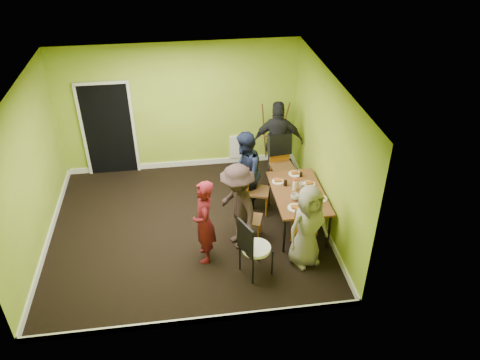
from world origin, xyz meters
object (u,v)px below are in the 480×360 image
object	(u,v)px
dining_table	(298,194)
person_standing	(204,222)
person_left_far	(245,172)
chair_front_end	(305,225)
chair_bentwood	(252,246)
easel	(274,134)
person_left_near	(237,207)
chair_back_end	(280,150)
orange_bottle	(294,183)
chair_left_far	(254,187)
person_back_end	(278,142)
blue_bottle	(312,198)
person_front_end	(308,227)
thermos	(295,185)
chair_left_near	(247,215)

from	to	relation	value
dining_table	person_standing	bearing A→B (deg)	-159.71
person_standing	person_left_far	distance (m)	1.60
chair_front_end	chair_bentwood	bearing A→B (deg)	-147.22
chair_bentwood	person_standing	distance (m)	0.89
easel	person_left_near	world-z (taller)	person_left_near
chair_back_end	orange_bottle	xyz separation A→B (m)	(-0.01, -1.21, -0.02)
dining_table	chair_front_end	world-z (taller)	chair_front_end
chair_left_far	person_left_far	xyz separation A→B (m)	(-0.16, 0.14, 0.26)
chair_back_end	person_left_near	world-z (taller)	person_left_near
chair_left_far	chair_back_end	size ratio (longest dim) A/B	0.85
dining_table	person_left_far	world-z (taller)	person_left_far
chair_left_far	person_back_end	xyz separation A→B (m)	(0.66, 1.05, 0.34)
chair_left_far	orange_bottle	size ratio (longest dim) A/B	12.04
chair_front_end	person_left_far	distance (m)	1.65
chair_bentwood	blue_bottle	distance (m)	1.44
orange_bottle	person_standing	world-z (taller)	person_standing
chair_left_far	person_left_near	distance (m)	1.06
person_left_far	person_back_end	distance (m)	1.23
chair_front_end	person_left_far	bearing A→B (deg)	128.55
chair_back_end	easel	bearing A→B (deg)	-98.33
person_standing	person_back_end	distance (m)	2.83
person_left_near	chair_front_end	bearing A→B (deg)	52.77
dining_table	chair_left_far	distance (m)	0.92
chair_back_end	blue_bottle	distance (m)	1.79
chair_left_far	person_front_end	xyz separation A→B (m)	(0.61, -1.54, 0.20)
person_front_end	person_back_end	bearing A→B (deg)	68.03
chair_bentwood	person_back_end	xyz separation A→B (m)	(0.98, 2.76, 0.29)
chair_left_far	orange_bottle	distance (m)	0.79
thermos	person_standing	xyz separation A→B (m)	(-1.68, -0.72, -0.09)
chair_bentwood	person_back_end	world-z (taller)	person_back_end
chair_left_far	easel	size ratio (longest dim) A/B	0.64
person_left_far	dining_table	bearing A→B (deg)	65.76
thermos	blue_bottle	distance (m)	0.47
chair_front_end	person_left_near	distance (m)	1.17
chair_bentwood	chair_front_end	bearing A→B (deg)	89.15
orange_bottle	person_front_end	world-z (taller)	person_front_end
person_front_end	chair_left_near	bearing A→B (deg)	117.56
chair_bentwood	orange_bottle	world-z (taller)	chair_bentwood
chair_bentwood	blue_bottle	bearing A→B (deg)	99.67
person_left_near	person_back_end	size ratio (longest dim) A/B	0.90
easel	person_back_end	world-z (taller)	person_back_end
person_left_near	blue_bottle	bearing A→B (deg)	71.82
easel	thermos	xyz separation A→B (m)	(-0.06, -2.14, 0.09)
chair_left_near	thermos	distance (m)	1.01
dining_table	orange_bottle	distance (m)	0.25
chair_front_end	person_back_end	world-z (taller)	person_back_end
person_left_near	thermos	bearing A→B (deg)	92.87
chair_back_end	chair_bentwood	xyz separation A→B (m)	(-1.00, -2.58, -0.21)
person_left_near	chair_left_near	bearing A→B (deg)	110.26
thermos	person_front_end	world-z (taller)	person_front_end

